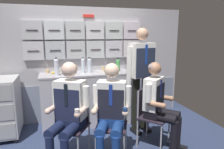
{
  "coord_description": "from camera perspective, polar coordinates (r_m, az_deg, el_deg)",
  "views": [
    {
      "loc": [
        -0.48,
        -2.51,
        1.66
      ],
      "look_at": [
        0.31,
        0.2,
        1.1
      ],
      "focal_mm": 32.7,
      "sensor_mm": 36.0,
      "label": 1
    }
  ],
  "objects": [
    {
      "name": "crew_member_right",
      "position": [
        2.63,
        -0.29,
        -9.6
      ],
      "size": [
        0.57,
        0.69,
        1.3
      ],
      "color": "black",
      "rests_on": "ground"
    },
    {
      "name": "crew_member_by_counter",
      "position": [
        3.03,
        13.01,
        -7.41
      ],
      "size": [
        0.63,
        0.65,
        1.27
      ],
      "color": "black",
      "rests_on": "ground"
    },
    {
      "name": "water_bottle_short",
      "position": [
        3.87,
        1.68,
        2.72
      ],
      "size": [
        0.07,
        0.07,
        0.25
      ],
      "color": "#49A350",
      "rests_on": "galley_counter"
    },
    {
      "name": "snack_banana",
      "position": [
        3.76,
        -15.49,
        0.58
      ],
      "size": [
        0.17,
        0.1,
        0.04
      ],
      "color": "yellow",
      "rests_on": "galley_counter"
    },
    {
      "name": "folding_chair_right",
      "position": [
        2.85,
        0.14,
        -11.91
      ],
      "size": [
        0.53,
        0.53,
        0.87
      ],
      "color": "#A8AAAF",
      "rests_on": "ground"
    },
    {
      "name": "folding_chair_left",
      "position": [
        2.86,
        -10.57,
        -11.99
      ],
      "size": [
        0.55,
        0.55,
        0.87
      ],
      "color": "#A8AAAF",
      "rests_on": "ground"
    },
    {
      "name": "crew_member_standing",
      "position": [
        3.38,
        8.18,
        0.98
      ],
      "size": [
        0.54,
        0.32,
        1.76
      ],
      "color": "black",
      "rests_on": "ground"
    },
    {
      "name": "service_trolley",
      "position": [
        3.74,
        -27.6,
        -7.85
      ],
      "size": [
        0.4,
        0.65,
        0.97
      ],
      "color": "black",
      "rests_on": "ground"
    },
    {
      "name": "galley_counter",
      "position": [
        3.83,
        -6.88,
        -6.69
      ],
      "size": [
        1.65,
        0.53,
        0.97
      ],
      "color": "#AFACB4",
      "rests_on": "ground"
    },
    {
      "name": "water_bottle_blue_cap",
      "position": [
        3.74,
        -6.33,
        2.59
      ],
      "size": [
        0.07,
        0.07,
        0.28
      ],
      "color": "silver",
      "rests_on": "galley_counter"
    },
    {
      "name": "water_bottle_tall",
      "position": [
        3.7,
        -8.13,
        2.51
      ],
      "size": [
        0.06,
        0.06,
        0.28
      ],
      "color": "silver",
      "rests_on": "galley_counter"
    },
    {
      "name": "crew_member_left",
      "position": [
        2.66,
        -12.24,
        -9.29
      ],
      "size": [
        0.62,
        0.71,
        1.32
      ],
      "color": "black",
      "rests_on": "ground"
    },
    {
      "name": "folding_chair_by_counter",
      "position": [
        3.14,
        10.05,
        -9.82
      ],
      "size": [
        0.56,
        0.56,
        0.87
      ],
      "color": "#A8AAAF",
      "rests_on": "ground"
    },
    {
      "name": "galley_bulkhead",
      "position": [
        3.95,
        -8.88,
        2.9
      ],
      "size": [
        4.2,
        0.14,
        2.15
      ],
      "color": "#AAA8AF",
      "rests_on": "ground"
    },
    {
      "name": "paper_cup_blue",
      "position": [
        3.83,
        -17.61,
        0.91
      ],
      "size": [
        0.07,
        0.07,
        0.07
      ],
      "color": "tan",
      "rests_on": "galley_counter"
    },
    {
      "name": "water_bottle_clear",
      "position": [
        3.56,
        -15.27,
        2.04
      ],
      "size": [
        0.08,
        0.08,
        0.3
      ],
      "color": "silver",
      "rests_on": "galley_counter"
    },
    {
      "name": "espresso_cup_small",
      "position": [
        3.92,
        -2.56,
        1.76
      ],
      "size": [
        0.06,
        0.06,
        0.08
      ],
      "color": "tan",
      "rests_on": "galley_counter"
    }
  ]
}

